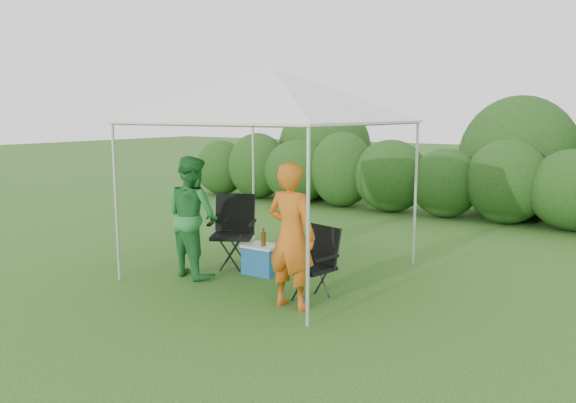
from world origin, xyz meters
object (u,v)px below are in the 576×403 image
Objects in this scene: chair_right at (316,258)px; chair_left at (233,226)px; canopy at (273,96)px; woman at (192,216)px; man at (291,236)px; cooler at (262,259)px.

chair_left reaches higher than chair_right.
canopy is 1.98m from woman.
cooler is at bearing -38.46° from man.
man is at bearing -178.81° from woman.
woman reaches higher than chair_left.
chair_left is at bearing -88.51° from woman.
chair_left is (-1.79, 0.61, 0.09)m from chair_right.
man reaches higher than chair_left.
chair_left is 0.77m from woman.
chair_right is 0.53× the size of woman.
chair_left is at bearing 164.79° from cooler.
canopy is at bearing -25.53° from chair_left.
canopy is 2.21m from man.
chair_right is 1.73× the size of cooler.
canopy is 2.34m from chair_right.
man is (1.03, -1.11, -1.61)m from canopy.
canopy reaches higher than chair_left.
chair_left is at bearing -176.41° from canopy.
chair_right is 0.58m from man.
chair_left is at bearing 173.75° from chair_right.
chair_right is 1.89m from chair_left.
chair_right is 1.28m from cooler.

